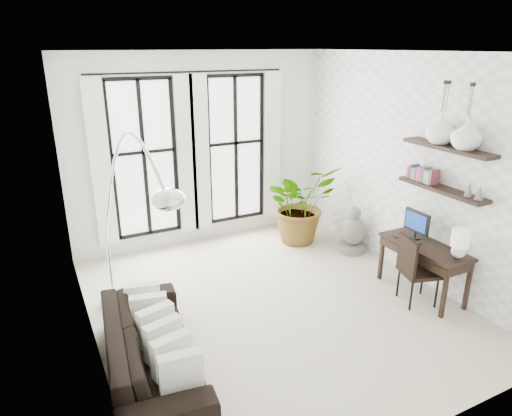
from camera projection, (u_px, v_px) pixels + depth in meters
floor at (273, 303)px, 6.13m from camera, size 5.00×5.00×0.00m
ceiling at (276, 52)px, 5.05m from camera, size 5.00×5.00×0.00m
wall_left at (81, 220)px, 4.63m from camera, size 0.00×5.00×5.00m
wall_right at (411, 168)px, 6.54m from camera, size 0.00×5.00×5.00m
wall_back at (202, 150)px, 7.68m from camera, size 4.50×0.00×4.50m
windows at (192, 155)px, 7.55m from camera, size 3.26×0.13×2.65m
wall_shelves at (442, 172)px, 5.89m from camera, size 0.25×1.30×0.60m
sofa at (151, 349)px, 4.69m from camera, size 1.11×2.29×0.65m
throw_pillows at (160, 332)px, 4.67m from camera, size 0.40×1.52×0.40m
plant at (300, 204)px, 7.89m from camera, size 1.32×1.17×1.36m
desk at (428, 249)px, 6.09m from camera, size 0.53×1.24×1.13m
desk_chair at (414, 266)px, 5.97m from camera, size 0.55×0.55×0.94m
arc_lamp at (129, 181)px, 4.90m from camera, size 0.75×1.91×2.44m
buddha at (353, 233)px, 7.56m from camera, size 0.44×0.44×0.79m
vase_a at (467, 134)px, 5.46m from camera, size 0.37×0.37×0.38m
vase_b at (441, 129)px, 5.80m from camera, size 0.37×0.37×0.38m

